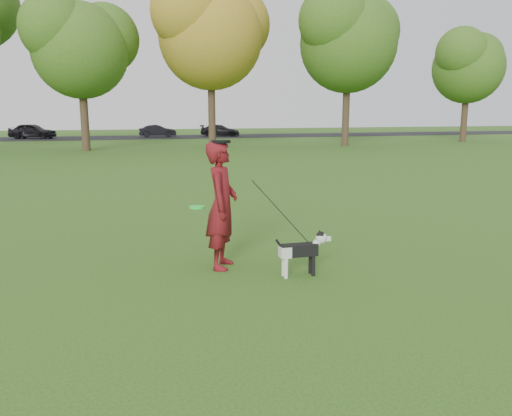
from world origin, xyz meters
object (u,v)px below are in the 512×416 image
object	(u,v)px
car_right	(220,130)
car_left	(33,131)
dog	(303,249)
car_mid	(158,131)
man	(222,205)

from	to	relation	value
car_right	car_left	bearing A→B (deg)	108.66
dog	car_mid	size ratio (longest dim) A/B	0.27
dog	car_left	world-z (taller)	car_left
man	car_left	xyz separation A→B (m)	(-8.70, 39.43, -0.31)
car_left	man	bearing A→B (deg)	-151.05
man	car_right	size ratio (longest dim) A/B	0.54
man	dog	xyz separation A→B (m)	(1.07, -0.71, -0.58)
car_left	car_right	bearing A→B (deg)	-73.50
man	car_mid	world-z (taller)	man
man	car_mid	distance (m)	39.48
dog	man	bearing A→B (deg)	146.37
man	car_left	distance (m)	40.38
car_left	car_right	distance (m)	16.41
car_left	car_mid	bearing A→B (deg)	-73.50
car_right	car_mid	bearing A→B (deg)	108.66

